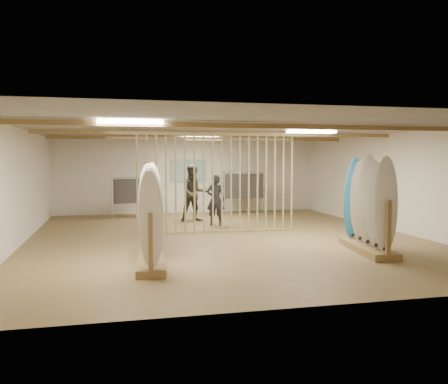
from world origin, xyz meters
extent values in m
plane|color=olive|center=(0.00, 0.00, 0.00)|extent=(12.00, 12.00, 0.00)
plane|color=gray|center=(0.00, 0.00, 2.80)|extent=(12.00, 12.00, 0.00)
plane|color=white|center=(0.00, 6.00, 1.40)|extent=(12.00, 0.00, 12.00)
plane|color=white|center=(0.00, -6.00, 1.40)|extent=(12.00, 0.00, 12.00)
plane|color=white|center=(-5.00, 0.00, 1.40)|extent=(0.00, 12.00, 12.00)
plane|color=white|center=(5.00, 0.00, 1.40)|extent=(0.00, 12.00, 12.00)
cube|color=olive|center=(0.00, 0.00, 2.72)|extent=(9.50, 6.12, 0.10)
cube|color=white|center=(0.00, 0.00, 2.74)|extent=(1.20, 0.35, 0.06)
cylinder|color=tan|center=(-2.20, 0.80, 1.40)|extent=(0.05, 0.05, 2.78)
cylinder|color=tan|center=(-1.94, 0.80, 1.40)|extent=(0.05, 0.05, 2.78)
cylinder|color=tan|center=(-1.68, 0.80, 1.40)|extent=(0.05, 0.05, 2.78)
cylinder|color=tan|center=(-1.42, 0.80, 1.40)|extent=(0.05, 0.05, 2.78)
cylinder|color=tan|center=(-1.16, 0.80, 1.40)|extent=(0.05, 0.05, 2.78)
cylinder|color=tan|center=(-0.91, 0.80, 1.40)|extent=(0.05, 0.05, 2.78)
cylinder|color=tan|center=(-0.65, 0.80, 1.40)|extent=(0.05, 0.05, 2.78)
cylinder|color=tan|center=(-0.39, 0.80, 1.40)|extent=(0.05, 0.05, 2.78)
cylinder|color=tan|center=(-0.13, 0.80, 1.40)|extent=(0.05, 0.05, 2.78)
cylinder|color=tan|center=(0.13, 0.80, 1.40)|extent=(0.05, 0.05, 2.78)
cylinder|color=tan|center=(0.39, 0.80, 1.40)|extent=(0.05, 0.05, 2.78)
cylinder|color=tan|center=(0.65, 0.80, 1.40)|extent=(0.05, 0.05, 2.78)
cylinder|color=tan|center=(0.91, 0.80, 1.40)|extent=(0.05, 0.05, 2.78)
cylinder|color=tan|center=(1.16, 0.80, 1.40)|extent=(0.05, 0.05, 2.78)
cylinder|color=tan|center=(1.42, 0.80, 1.40)|extent=(0.05, 0.05, 2.78)
cylinder|color=tan|center=(1.68, 0.80, 1.40)|extent=(0.05, 0.05, 2.78)
cylinder|color=tan|center=(1.94, 0.80, 1.40)|extent=(0.05, 0.05, 2.78)
cylinder|color=tan|center=(2.20, 0.80, 1.40)|extent=(0.05, 0.05, 2.78)
cube|color=teal|center=(0.00, 5.98, 1.60)|extent=(1.40, 0.03, 0.90)
cube|color=olive|center=(-2.10, -2.61, 0.07)|extent=(0.76, 2.76, 0.14)
cylinder|color=black|center=(-2.10, -2.61, 0.95)|extent=(0.24, 2.67, 0.01)
ellipsoid|color=white|center=(-2.20, -3.77, 1.02)|extent=(0.46, 0.10, 1.76)
ellipsoid|color=silver|center=(-2.17, -3.38, 1.02)|extent=(0.46, 0.10, 1.76)
ellipsoid|color=white|center=(-2.14, -3.00, 1.02)|extent=(0.46, 0.10, 1.76)
ellipsoid|color=white|center=(-2.10, -2.61, 1.02)|extent=(0.46, 0.10, 1.76)
ellipsoid|color=white|center=(-2.07, -2.23, 1.02)|extent=(0.46, 0.10, 1.76)
ellipsoid|color=silver|center=(-2.04, -1.84, 1.02)|extent=(0.46, 0.10, 1.76)
ellipsoid|color=silver|center=(-2.00, -1.45, 1.02)|extent=(0.46, 0.10, 1.76)
cube|color=olive|center=(2.66, -2.64, 0.08)|extent=(0.87, 2.24, 0.16)
cylinder|color=black|center=(2.66, -2.64, 1.04)|extent=(0.30, 2.11, 0.01)
ellipsoid|color=white|center=(2.54, -3.52, 1.12)|extent=(0.50, 0.13, 1.92)
ellipsoid|color=white|center=(2.60, -3.08, 1.12)|extent=(0.50, 0.13, 1.92)
ellipsoid|color=silver|center=(2.66, -2.64, 1.12)|extent=(0.50, 0.13, 1.92)
ellipsoid|color=silver|center=(2.72, -2.19, 1.12)|extent=(0.50, 0.13, 1.92)
ellipsoid|color=#2D8CD1|center=(2.78, -1.75, 1.12)|extent=(0.50, 0.13, 1.92)
cylinder|color=silver|center=(-2.18, 4.65, 1.42)|extent=(1.36, 0.24, 0.03)
cube|color=black|center=(-2.18, 4.65, 0.96)|extent=(1.31, 0.54, 0.83)
cylinder|color=silver|center=(-2.18, 4.65, 0.74)|extent=(0.03, 0.03, 1.47)
cylinder|color=silver|center=(1.96, 5.05, 1.57)|extent=(1.51, 0.15, 0.03)
cube|color=black|center=(1.96, 5.05, 1.05)|extent=(1.43, 0.49, 0.92)
cylinder|color=silver|center=(1.96, 5.05, 0.81)|extent=(0.03, 0.03, 1.62)
imported|color=#232229|center=(0.28, 2.34, 0.89)|extent=(0.77, 0.66, 1.79)
imported|color=#38332B|center=(-0.23, 3.40, 1.07)|extent=(1.08, 0.87, 2.14)
camera|label=1|loc=(-2.83, -12.04, 2.07)|focal=38.00mm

